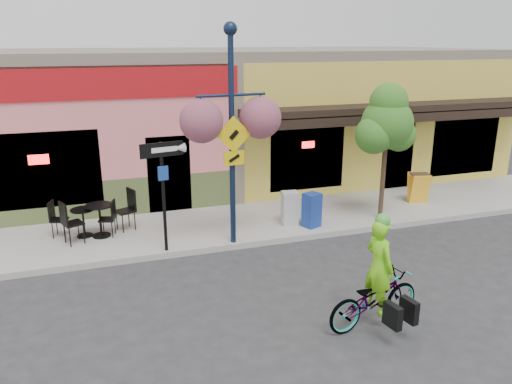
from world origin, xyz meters
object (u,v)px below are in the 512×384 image
lamp_post (232,138)px  one_way_sign (164,198)px  cyclist_rider (378,280)px  bicycle (374,298)px  newspaper_box_blue (312,210)px  building (233,113)px  newspaper_box_grey (290,208)px  street_tree (385,152)px

lamp_post → one_way_sign: size_ratio=1.98×
one_way_sign → cyclist_rider: bearing=-63.1°
cyclist_rider → lamp_post: 4.67m
bicycle → newspaper_box_blue: size_ratio=2.12×
building → newspaper_box_grey: (-0.19, -6.15, -1.66)m
cyclist_rider → newspaper_box_grey: bearing=-13.2°
bicycle → street_tree: size_ratio=0.52×
cyclist_rider → street_tree: 5.34m
cyclist_rider → one_way_sign: 5.11m
lamp_post → newspaper_box_grey: size_ratio=5.75×
lamp_post → building: bearing=70.8°
bicycle → newspaper_box_grey: 4.75m
newspaper_box_grey → one_way_sign: bearing=-160.4°
bicycle → newspaper_box_blue: bearing=-20.2°
building → newspaper_box_blue: size_ratio=20.23×
bicycle → building: bearing=-12.6°
building → newspaper_box_grey: 6.37m
bicycle → cyclist_rider: bearing=-99.9°
cyclist_rider → street_tree: street_tree is taller
lamp_post → newspaper_box_blue: bearing=5.6°
lamp_post → newspaper_box_blue: lamp_post is taller
one_way_sign → newspaper_box_blue: (3.83, 0.35, -0.83)m
bicycle → cyclist_rider: (0.05, 0.00, 0.35)m
lamp_post → street_tree: (4.28, 0.37, -0.69)m
one_way_sign → street_tree: size_ratio=0.69×
bicycle → street_tree: street_tree is taller
one_way_sign → street_tree: street_tree is taller
newspaper_box_blue → street_tree: street_tree is taller
one_way_sign → newspaper_box_grey: size_ratio=2.90×
lamp_post → street_tree: size_ratio=1.38×
building → bicycle: building is taller
building → cyclist_rider: size_ratio=10.67×
bicycle → lamp_post: bearing=9.5°
newspaper_box_grey → street_tree: bearing=0.3°
building → newspaper_box_blue: 6.71m
bicycle → street_tree: 5.45m
newspaper_box_blue → street_tree: 2.49m
lamp_post → one_way_sign: bearing=176.6°
newspaper_box_grey → street_tree: (2.54, -0.34, 1.40)m
one_way_sign → newspaper_box_grey: (3.35, 0.70, -0.84)m
newspaper_box_blue → building: bearing=71.3°
building → cyclist_rider: (-0.46, -10.88, -1.40)m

